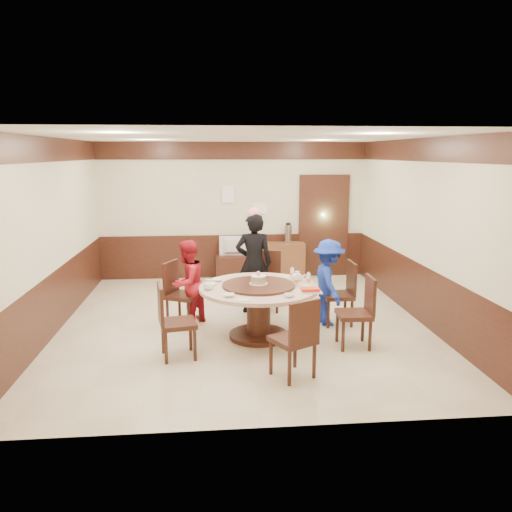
{
  "coord_description": "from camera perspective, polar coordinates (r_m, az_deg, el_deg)",
  "views": [
    {
      "loc": [
        -0.47,
        -7.31,
        2.57
      ],
      "look_at": [
        0.18,
        -0.21,
        1.1
      ],
      "focal_mm": 35.0,
      "sensor_mm": 36.0,
      "label": 1
    }
  ],
  "objects": [
    {
      "name": "television",
      "position": [
        10.24,
        -2.26,
        1.14
      ],
      "size": [
        0.71,
        0.13,
        0.41
      ],
      "primitive_type": "imported",
      "rotation": [
        0.0,
        0.0,
        3.08
      ],
      "color": "#949497",
      "rests_on": "tv_stand"
    },
    {
      "name": "banquet_table",
      "position": [
        7.04,
        0.3,
        -5.18
      ],
      "size": [
        1.66,
        1.66,
        0.78
      ],
      "color": "#351810",
      "rests_on": "ground"
    },
    {
      "name": "person_standing",
      "position": [
        8.11,
        -0.25,
        -0.82
      ],
      "size": [
        0.61,
        0.41,
        1.64
      ],
      "primitive_type": "imported",
      "rotation": [
        0.0,
        0.0,
        3.11
      ],
      "color": "black",
      "rests_on": "ground"
    },
    {
      "name": "bowl_2",
      "position": [
        6.49,
        -3.12,
        -4.5
      ],
      "size": [
        0.15,
        0.15,
        0.04
      ],
      "primitive_type": "imported",
      "color": "white",
      "rests_on": "banquet_table"
    },
    {
      "name": "bowl_0",
      "position": [
        7.26,
        -4.43,
        -2.76
      ],
      "size": [
        0.15,
        0.15,
        0.04
      ],
      "primitive_type": "imported",
      "color": "white",
      "rests_on": "banquet_table"
    },
    {
      "name": "chair_1",
      "position": [
        8.37,
        1.31,
        -4.07
      ],
      "size": [
        0.53,
        0.53,
        0.97
      ],
      "rotation": [
        0.0,
        0.0,
        2.92
      ],
      "color": "#351810",
      "rests_on": "ground"
    },
    {
      "name": "bottle_2",
      "position": [
        7.37,
        4.16,
        -2.05
      ],
      "size": [
        0.06,
        0.06,
        0.16
      ],
      "primitive_type": "cylinder",
      "color": "white",
      "rests_on": "banquet_table"
    },
    {
      "name": "room",
      "position": [
        7.49,
        -1.45,
        0.16
      ],
      "size": [
        6.0,
        6.04,
        2.84
      ],
      "color": "beige",
      "rests_on": "ground"
    },
    {
      "name": "birthday_cake",
      "position": [
        6.97,
        0.27,
        -2.71
      ],
      "size": [
        0.26,
        0.26,
        0.18
      ],
      "color": "white",
      "rests_on": "banquet_table"
    },
    {
      "name": "saucer_near",
      "position": [
        6.33,
        -1.39,
        -5.01
      ],
      "size": [
        0.18,
        0.18,
        0.01
      ],
      "primitive_type": "cylinder",
      "color": "white",
      "rests_on": "banquet_table"
    },
    {
      "name": "person_red",
      "position": [
        7.59,
        -7.84,
        -3.09
      ],
      "size": [
        0.77,
        0.81,
        1.31
      ],
      "primitive_type": "imported",
      "rotation": [
        0.0,
        0.0,
        4.12
      ],
      "color": "#AF1724",
      "rests_on": "ground"
    },
    {
      "name": "chair_5",
      "position": [
        6.91,
        11.27,
        -7.72
      ],
      "size": [
        0.46,
        0.45,
        0.97
      ],
      "rotation": [
        0.0,
        0.0,
        7.82
      ],
      "color": "#351810",
      "rests_on": "ground"
    },
    {
      "name": "bowl_3",
      "position": [
        6.94,
        5.82,
        -3.46
      ],
      "size": [
        0.13,
        0.13,
        0.04
      ],
      "primitive_type": "imported",
      "color": "white",
      "rests_on": "banquet_table"
    },
    {
      "name": "tv_stand",
      "position": [
        10.34,
        -2.24,
        -1.33
      ],
      "size": [
        0.85,
        0.45,
        0.5
      ],
      "primitive_type": "cube",
      "color": "#351810",
      "rests_on": "ground"
    },
    {
      "name": "bowl_4",
      "position": [
        7.02,
        -5.18,
        -3.26
      ],
      "size": [
        0.16,
        0.16,
        0.04
      ],
      "primitive_type": "imported",
      "color": "white",
      "rests_on": "banquet_table"
    },
    {
      "name": "side_cabinet",
      "position": [
        10.44,
        3.33,
        -0.51
      ],
      "size": [
        0.8,
        0.4,
        0.75
      ],
      "primitive_type": "cube",
      "color": "brown",
      "rests_on": "ground"
    },
    {
      "name": "bottle_0",
      "position": [
        7.0,
        4.77,
        -2.79
      ],
      "size": [
        0.06,
        0.06,
        0.16
      ],
      "primitive_type": "cylinder",
      "color": "white",
      "rests_on": "banquet_table"
    },
    {
      "name": "bowl_1",
      "position": [
        6.48,
        3.82,
        -4.5
      ],
      "size": [
        0.14,
        0.14,
        0.04
      ],
      "primitive_type": "imported",
      "color": "white",
      "rests_on": "banquet_table"
    },
    {
      "name": "thermos",
      "position": [
        10.34,
        3.69,
        2.56
      ],
      "size": [
        0.15,
        0.15,
        0.38
      ],
      "primitive_type": "cylinder",
      "color": "silver",
      "rests_on": "side_cabinet"
    },
    {
      "name": "shrimp_platter",
      "position": [
        6.71,
        6.21,
        -3.92
      ],
      "size": [
        0.3,
        0.2,
        0.06
      ],
      "color": "white",
      "rests_on": "banquet_table"
    },
    {
      "name": "notice_right",
      "position": [
        10.38,
        0.45,
        5.45
      ],
      "size": [
        0.3,
        0.0,
        0.22
      ],
      "primitive_type": "cube",
      "color": "white",
      "rests_on": "room"
    },
    {
      "name": "chair_3",
      "position": [
        6.52,
        -9.06,
        -8.85
      ],
      "size": [
        0.52,
        0.51,
        0.97
      ],
      "rotation": [
        0.0,
        0.0,
        4.9
      ],
      "color": "#351810",
      "rests_on": "ground"
    },
    {
      "name": "teapot_left",
      "position": [
        6.82,
        -5.46,
        -3.36
      ],
      "size": [
        0.17,
        0.15,
        0.13
      ],
      "primitive_type": "ellipsoid",
      "color": "white",
      "rests_on": "banquet_table"
    },
    {
      "name": "bottle_1",
      "position": [
        7.07,
        6.0,
        -2.66
      ],
      "size": [
        0.06,
        0.06,
        0.16
      ],
      "primitive_type": "cylinder",
      "color": "white",
      "rests_on": "banquet_table"
    },
    {
      "name": "person_blue",
      "position": [
        7.63,
        8.29,
        -3.01
      ],
      "size": [
        0.54,
        0.88,
        1.31
      ],
      "primitive_type": "imported",
      "rotation": [
        0.0,
        0.0,
        1.63
      ],
      "color": "#18309B",
      "rests_on": "ground"
    },
    {
      "name": "notice_left",
      "position": [
        10.3,
        -3.18,
        7.07
      ],
      "size": [
        0.25,
        0.0,
        0.35
      ],
      "primitive_type": "cube",
      "color": "white",
      "rests_on": "room"
    },
    {
      "name": "saucer_far",
      "position": [
        7.51,
        3.35,
        -2.35
      ],
      "size": [
        0.18,
        0.18,
        0.01
      ],
      "primitive_type": "cylinder",
      "color": "white",
      "rests_on": "banquet_table"
    },
    {
      "name": "chair_0",
      "position": [
        7.75,
        9.42,
        -5.5
      ],
      "size": [
        0.46,
        0.45,
        0.97
      ],
      "rotation": [
        0.0,
        0.0,
        1.59
      ],
      "color": "#351810",
      "rests_on": "ground"
    },
    {
      "name": "teapot_right",
      "position": [
        7.27,
        4.71,
        -2.42
      ],
      "size": [
        0.17,
        0.15,
        0.13
      ],
      "primitive_type": "ellipsoid",
      "color": "white",
      "rests_on": "banquet_table"
    },
    {
      "name": "chair_4",
      "position": [
        5.92,
        4.33,
        -10.91
      ],
      "size": [
        0.6,
        0.6,
        0.97
      ],
      "rotation": [
        0.0,
        0.0,
        6.78
      ],
      "color": "#351810",
      "rests_on": "ground"
    },
    {
      "name": "chair_2",
      "position": [
        7.72,
        -8.42,
        -5.54
      ],
      "size": [
        0.59,
        0.59,
        0.97
      ],
      "rotation": [
        0.0,
        0.0,
        4.25
      ],
      "color": "#351810",
      "rests_on": "ground"
    }
  ]
}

